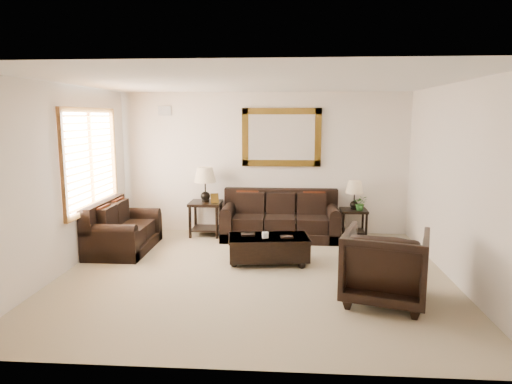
# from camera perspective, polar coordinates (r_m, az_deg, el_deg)

# --- Properties ---
(room) EXTENTS (5.51, 5.01, 2.71)m
(room) POSITION_cam_1_polar(r_m,az_deg,el_deg) (6.32, -0.30, 1.32)
(room) COLOR gray
(room) RESTS_ON ground
(window) EXTENTS (0.07, 1.96, 1.66)m
(window) POSITION_cam_1_polar(r_m,az_deg,el_deg) (7.84, -19.89, 3.80)
(window) COLOR white
(window) RESTS_ON room
(mirror) EXTENTS (1.50, 0.06, 1.10)m
(mirror) POSITION_cam_1_polar(r_m,az_deg,el_deg) (8.71, 3.20, 6.83)
(mirror) COLOR #503010
(mirror) RESTS_ON room
(air_vent) EXTENTS (0.25, 0.02, 0.18)m
(air_vent) POSITION_cam_1_polar(r_m,az_deg,el_deg) (9.04, -11.35, 9.93)
(air_vent) COLOR #999999
(air_vent) RESTS_ON room
(sofa) EXTENTS (2.15, 0.93, 0.88)m
(sofa) POSITION_cam_1_polar(r_m,az_deg,el_deg) (8.53, 3.06, -3.61)
(sofa) COLOR black
(sofa) RESTS_ON room
(loveseat) EXTENTS (0.89, 1.50, 0.84)m
(loveseat) POSITION_cam_1_polar(r_m,az_deg,el_deg) (8.07, -16.55, -4.82)
(loveseat) COLOR black
(loveseat) RESTS_ON room
(end_table_left) EXTENTS (0.59, 0.59, 1.30)m
(end_table_left) POSITION_cam_1_polar(r_m,az_deg,el_deg) (8.66, -6.35, 0.10)
(end_table_left) COLOR black
(end_table_left) RESTS_ON room
(end_table_right) EXTENTS (0.48, 0.48, 1.07)m
(end_table_right) POSITION_cam_1_polar(r_m,az_deg,el_deg) (8.68, 12.17, -1.05)
(end_table_right) COLOR black
(end_table_right) RESTS_ON room
(coffee_table) EXTENTS (1.30, 0.81, 0.52)m
(coffee_table) POSITION_cam_1_polar(r_m,az_deg,el_deg) (7.09, 1.58, -6.81)
(coffee_table) COLOR black
(coffee_table) RESTS_ON room
(armchair) EXTENTS (1.19, 1.15, 0.99)m
(armchair) POSITION_cam_1_polar(r_m,az_deg,el_deg) (5.80, 15.88, -8.44)
(armchair) COLOR black
(armchair) RESTS_ON floor
(potted_plant) EXTENTS (0.28, 0.30, 0.22)m
(potted_plant) POSITION_cam_1_polar(r_m,az_deg,el_deg) (8.62, 12.93, -1.55)
(potted_plant) COLOR #29591E
(potted_plant) RESTS_ON end_table_right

